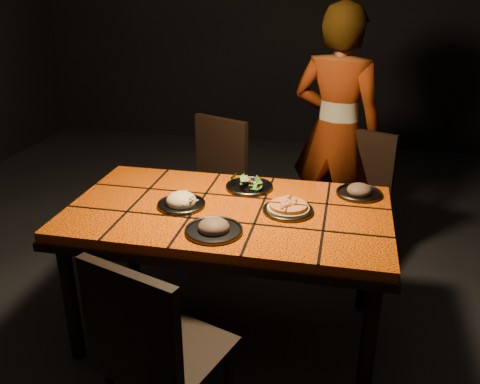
% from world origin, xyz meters
% --- Properties ---
extents(room_shell, '(6.04, 7.04, 3.08)m').
position_xyz_m(room_shell, '(0.00, 0.00, 1.50)').
color(room_shell, black).
rests_on(room_shell, ground).
extents(dining_table, '(1.62, 0.92, 0.75)m').
position_xyz_m(dining_table, '(0.00, 0.00, 0.67)').
color(dining_table, '#EF5607').
rests_on(dining_table, ground).
extents(chair_near, '(0.53, 0.53, 0.93)m').
position_xyz_m(chair_near, '(-0.09, -0.83, 0.53)').
color(chair_near, black).
rests_on(chair_near, ground).
extents(chair_far_left, '(0.55, 0.55, 0.94)m').
position_xyz_m(chair_far_left, '(-0.33, 0.90, 0.54)').
color(chair_far_left, black).
rests_on(chair_far_left, ground).
extents(chair_far_right, '(0.53, 0.53, 0.90)m').
position_xyz_m(chair_far_right, '(0.64, 0.94, 0.51)').
color(chair_far_right, black).
rests_on(chair_far_right, ground).
extents(diner, '(0.71, 0.57, 1.70)m').
position_xyz_m(diner, '(0.48, 1.12, 0.85)').
color(diner, brown).
rests_on(diner, ground).
extents(plate_pizza, '(0.25, 0.25, 0.04)m').
position_xyz_m(plate_pizza, '(0.30, 0.02, 0.77)').
color(plate_pizza, '#38383D').
rests_on(plate_pizza, dining_table).
extents(plate_pasta, '(0.24, 0.24, 0.08)m').
position_xyz_m(plate_pasta, '(-0.24, -0.03, 0.77)').
color(plate_pasta, '#38383D').
rests_on(plate_pasta, dining_table).
extents(plate_salad, '(0.26, 0.26, 0.07)m').
position_xyz_m(plate_salad, '(0.05, 0.27, 0.78)').
color(plate_salad, '#38383D').
rests_on(plate_salad, dining_table).
extents(plate_mushroom_a, '(0.26, 0.26, 0.09)m').
position_xyz_m(plate_mushroom_a, '(-0.00, -0.27, 0.77)').
color(plate_mushroom_a, '#38383D').
rests_on(plate_mushroom_a, dining_table).
extents(plate_mushroom_b, '(0.24, 0.24, 0.08)m').
position_xyz_m(plate_mushroom_b, '(0.64, 0.31, 0.77)').
color(plate_mushroom_b, '#38383D').
rests_on(plate_mushroom_b, dining_table).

